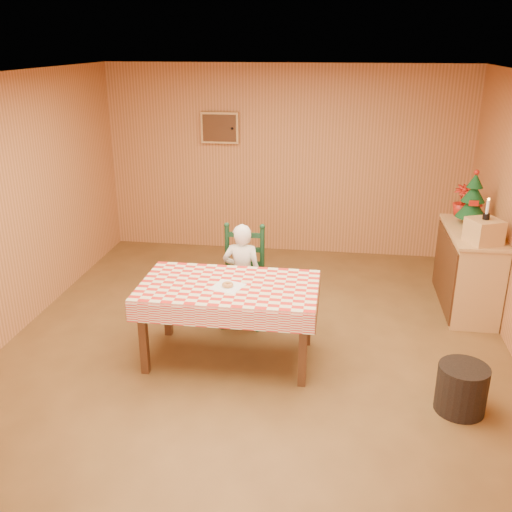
{
  "coord_description": "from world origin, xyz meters",
  "views": [
    {
      "loc": [
        0.74,
        -4.82,
        2.89
      ],
      "look_at": [
        0.0,
        0.2,
        0.95
      ],
      "focal_mm": 40.0,
      "sensor_mm": 36.0,
      "label": 1
    }
  ],
  "objects_px": {
    "ladder_chair": "(243,278)",
    "seated_child": "(242,275)",
    "dining_table": "(229,293)",
    "shelf_unit": "(468,270)",
    "crate": "(484,231)",
    "christmas_tree": "(473,200)",
    "storage_bin": "(462,389)"
  },
  "relations": [
    {
      "from": "dining_table",
      "to": "shelf_unit",
      "type": "xyz_separation_m",
      "value": [
        2.44,
        1.47,
        -0.22
      ]
    },
    {
      "from": "shelf_unit",
      "to": "storage_bin",
      "type": "distance_m",
      "value": 2.07
    },
    {
      "from": "crate",
      "to": "storage_bin",
      "type": "distance_m",
      "value": 1.87
    },
    {
      "from": "ladder_chair",
      "to": "crate",
      "type": "xyz_separation_m",
      "value": [
        2.45,
        0.28,
        0.55
      ]
    },
    {
      "from": "ladder_chair",
      "to": "dining_table",
      "type": "bearing_deg",
      "value": -90.0
    },
    {
      "from": "storage_bin",
      "to": "christmas_tree",
      "type": "bearing_deg",
      "value": 79.76
    },
    {
      "from": "christmas_tree",
      "to": "dining_table",
      "type": "bearing_deg",
      "value": -144.92
    },
    {
      "from": "seated_child",
      "to": "storage_bin",
      "type": "bearing_deg",
      "value": 148.01
    },
    {
      "from": "ladder_chair",
      "to": "seated_child",
      "type": "height_order",
      "value": "seated_child"
    },
    {
      "from": "christmas_tree",
      "to": "crate",
      "type": "bearing_deg",
      "value": -90.0
    },
    {
      "from": "shelf_unit",
      "to": "christmas_tree",
      "type": "height_order",
      "value": "christmas_tree"
    },
    {
      "from": "shelf_unit",
      "to": "seated_child",
      "type": "bearing_deg",
      "value": -163.13
    },
    {
      "from": "christmas_tree",
      "to": "storage_bin",
      "type": "height_order",
      "value": "christmas_tree"
    },
    {
      "from": "christmas_tree",
      "to": "shelf_unit",
      "type": "bearing_deg",
      "value": -91.98
    },
    {
      "from": "ladder_chair",
      "to": "seated_child",
      "type": "distance_m",
      "value": 0.08
    },
    {
      "from": "ladder_chair",
      "to": "storage_bin",
      "type": "distance_m",
      "value": 2.45
    },
    {
      "from": "ladder_chair",
      "to": "crate",
      "type": "bearing_deg",
      "value": 6.6
    },
    {
      "from": "seated_child",
      "to": "shelf_unit",
      "type": "xyz_separation_m",
      "value": [
        2.44,
        0.74,
        -0.1
      ]
    },
    {
      "from": "dining_table",
      "to": "ladder_chair",
      "type": "xyz_separation_m",
      "value": [
        -0.0,
        0.79,
        -0.18
      ]
    },
    {
      "from": "dining_table",
      "to": "shelf_unit",
      "type": "bearing_deg",
      "value": 31.06
    },
    {
      "from": "dining_table",
      "to": "shelf_unit",
      "type": "distance_m",
      "value": 2.86
    },
    {
      "from": "dining_table",
      "to": "ladder_chair",
      "type": "relative_size",
      "value": 1.53
    },
    {
      "from": "storage_bin",
      "to": "crate",
      "type": "bearing_deg",
      "value": 75.79
    },
    {
      "from": "ladder_chair",
      "to": "crate",
      "type": "distance_m",
      "value": 2.53
    },
    {
      "from": "crate",
      "to": "storage_bin",
      "type": "height_order",
      "value": "crate"
    },
    {
      "from": "seated_child",
      "to": "christmas_tree",
      "type": "bearing_deg",
      "value": -157.99
    },
    {
      "from": "christmas_tree",
      "to": "ladder_chair",
      "type": "bearing_deg",
      "value": -159.15
    },
    {
      "from": "ladder_chair",
      "to": "shelf_unit",
      "type": "xyz_separation_m",
      "value": [
        2.44,
        0.68,
        -0.04
      ]
    },
    {
      "from": "shelf_unit",
      "to": "crate",
      "type": "bearing_deg",
      "value": -88.77
    },
    {
      "from": "ladder_chair",
      "to": "christmas_tree",
      "type": "height_order",
      "value": "christmas_tree"
    },
    {
      "from": "crate",
      "to": "storage_bin",
      "type": "relative_size",
      "value": 0.73
    },
    {
      "from": "crate",
      "to": "dining_table",
      "type": "bearing_deg",
      "value": -156.4
    }
  ]
}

